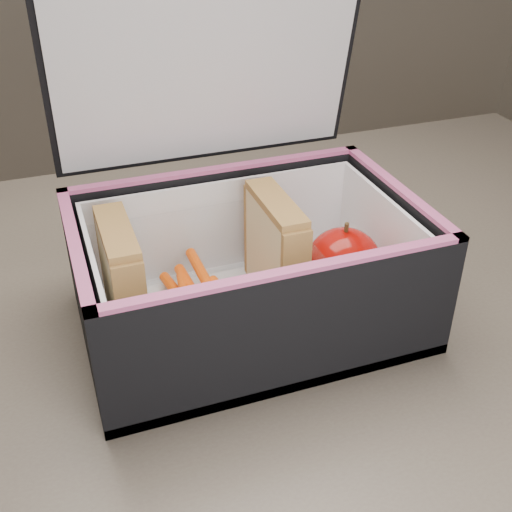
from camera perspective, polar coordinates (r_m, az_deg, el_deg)
The scene contains 8 objects.
kitchen_table at distance 0.65m, azimuth -2.31°, elevation -12.62°, with size 1.20×0.80×0.75m.
lunch_bag at distance 0.57m, azimuth -0.75°, elevation -0.49°, with size 0.30×0.24×0.30m.
plastic_tub at distance 0.57m, azimuth -4.78°, elevation -2.11°, with size 0.18×0.13×0.07m, color white, non-canonical shape.
sandwich_left at distance 0.55m, azimuth -11.78°, elevation -2.08°, with size 0.03×0.09×0.10m.
sandwich_right at distance 0.58m, azimuth 1.73°, elevation 0.53°, with size 0.03×0.09×0.10m.
carrot_sticks at distance 0.58m, azimuth -4.56°, elevation -3.79°, with size 0.06×0.13×0.03m.
paper_napkin at distance 0.61m, azimuth 7.17°, elevation -3.14°, with size 0.08×0.08×0.01m, color white.
red_apple at distance 0.59m, azimuth 7.79°, elevation -0.50°, with size 0.09×0.09×0.07m.
Camera 1 is at (-0.13, -0.44, 1.12)m, focal length 45.00 mm.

